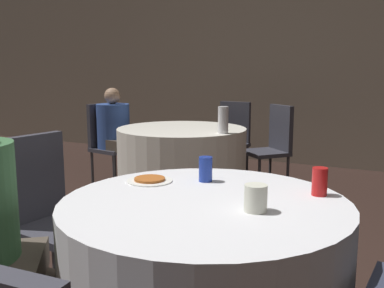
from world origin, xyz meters
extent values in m
cube|color=#7A6B5B|center=(0.00, 4.37, 1.40)|extent=(16.00, 0.06, 2.80)
cylinder|color=silver|center=(0.02, 0.03, 0.36)|extent=(1.21, 1.21, 0.73)
cylinder|color=white|center=(-1.18, 2.06, 0.36)|extent=(1.24, 1.24, 0.73)
cube|color=#383842|center=(-0.90, 0.12, 0.42)|extent=(0.44, 0.44, 0.04)
cube|color=#383842|center=(-1.08, 0.14, 0.68)|extent=(0.09, 0.38, 0.48)
cylinder|color=#333338|center=(-0.71, 0.27, 0.20)|extent=(0.03, 0.03, 0.40)
cylinder|color=#333338|center=(-0.75, -0.07, 0.20)|extent=(0.03, 0.03, 0.40)
cylinder|color=#333338|center=(-1.05, 0.31, 0.20)|extent=(0.03, 0.03, 0.40)
cylinder|color=#333338|center=(-1.09, -0.03, 0.20)|extent=(0.03, 0.03, 0.40)
cube|color=#383842|center=(-0.56, 2.77, 0.42)|extent=(0.56, 0.56, 0.04)
cube|color=#383842|center=(-0.44, 2.90, 0.68)|extent=(0.32, 0.29, 0.48)
cylinder|color=#333338|center=(-0.55, 2.53, 0.20)|extent=(0.03, 0.03, 0.40)
cylinder|color=#333338|center=(-0.80, 2.75, 0.20)|extent=(0.03, 0.03, 0.40)
cylinder|color=#333338|center=(-0.32, 2.79, 0.20)|extent=(0.03, 0.03, 0.40)
cylinder|color=#333338|center=(-0.58, 3.01, 0.20)|extent=(0.03, 0.03, 0.40)
cube|color=#383842|center=(-2.11, 2.21, 0.42)|extent=(0.46, 0.46, 0.04)
cube|color=#383842|center=(-2.29, 2.24, 0.68)|extent=(0.11, 0.38, 0.48)
cylinder|color=#333338|center=(-1.92, 2.35, 0.20)|extent=(0.03, 0.03, 0.40)
cylinder|color=#333338|center=(-1.97, 2.02, 0.20)|extent=(0.03, 0.03, 0.40)
cylinder|color=#333338|center=(-2.25, 2.41, 0.20)|extent=(0.03, 0.03, 0.40)
cylinder|color=#333338|center=(-2.31, 2.07, 0.20)|extent=(0.03, 0.03, 0.40)
cube|color=#383842|center=(-1.09, 3.00, 0.42)|extent=(0.44, 0.44, 0.04)
cube|color=#383842|center=(-1.07, 3.18, 0.68)|extent=(0.38, 0.09, 0.48)
cylinder|color=#333338|center=(-0.93, 2.81, 0.20)|extent=(0.03, 0.03, 0.40)
cylinder|color=#333338|center=(-1.27, 2.85, 0.20)|extent=(0.03, 0.03, 0.40)
cylinder|color=#333338|center=(-0.90, 3.15, 0.20)|extent=(0.03, 0.03, 0.40)
cylinder|color=#333338|center=(-1.24, 3.19, 0.20)|extent=(0.03, 0.03, 0.40)
cube|color=#4C4238|center=(-0.62, -0.48, 0.49)|extent=(0.47, 0.48, 0.12)
cylinder|color=#4C4238|center=(-1.89, 2.18, 0.22)|extent=(0.24, 0.24, 0.44)
cube|color=#4C4238|center=(-2.00, 2.19, 0.49)|extent=(0.37, 0.39, 0.12)
cylinder|color=#33519E|center=(-2.11, 2.21, 0.68)|extent=(0.36, 0.36, 0.48)
sphere|color=tan|center=(-2.11, 2.21, 1.01)|extent=(0.17, 0.17, 0.17)
cylinder|color=white|center=(-0.35, 0.19, 0.73)|extent=(0.22, 0.22, 0.01)
cylinder|color=#B25B23|center=(-0.35, 0.19, 0.74)|extent=(0.15, 0.15, 0.01)
cylinder|color=red|center=(0.43, 0.32, 0.79)|extent=(0.07, 0.07, 0.12)
cylinder|color=#1E38A5|center=(-0.11, 0.32, 0.79)|extent=(0.07, 0.07, 0.12)
cylinder|color=silver|center=(0.26, -0.01, 0.78)|extent=(0.09, 0.09, 0.10)
cylinder|color=white|center=(-0.69, 1.90, 0.85)|extent=(0.09, 0.09, 0.24)
camera|label=1|loc=(0.75, -1.53, 1.25)|focal=40.00mm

